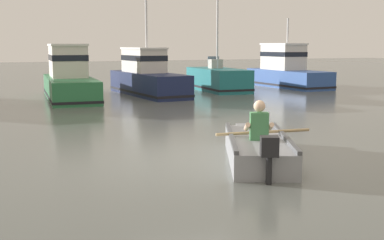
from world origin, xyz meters
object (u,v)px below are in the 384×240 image
at_px(rowboat_with_person, 257,147).
at_px(moored_boat_green, 69,79).
at_px(moored_boat_blue, 286,71).
at_px(moored_boat_teal, 218,80).
at_px(moored_boat_navy, 147,77).

distance_m(rowboat_with_person, moored_boat_green, 13.07).
relative_size(rowboat_with_person, moored_boat_blue, 0.64).
xyz_separation_m(moored_boat_green, moored_boat_blue, (11.60, 1.26, 0.02)).
bearing_deg(moored_boat_green, moored_boat_teal, 5.60).
bearing_deg(moored_boat_navy, moored_boat_teal, 8.26).
height_order(moored_boat_green, moored_boat_navy, moored_boat_navy).
height_order(rowboat_with_person, moored_boat_teal, moored_boat_teal).
height_order(moored_boat_teal, moored_boat_blue, moored_boat_teal).
height_order(rowboat_with_person, moored_boat_navy, moored_boat_navy).
bearing_deg(moored_boat_blue, moored_boat_navy, -172.32).
distance_m(moored_boat_teal, moored_boat_blue, 4.37).
relative_size(rowboat_with_person, moored_boat_navy, 0.60).
distance_m(moored_boat_navy, moored_boat_teal, 3.87).
xyz_separation_m(moored_boat_green, moored_boat_teal, (7.28, 0.71, -0.30)).
distance_m(rowboat_with_person, moored_boat_teal, 14.96).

